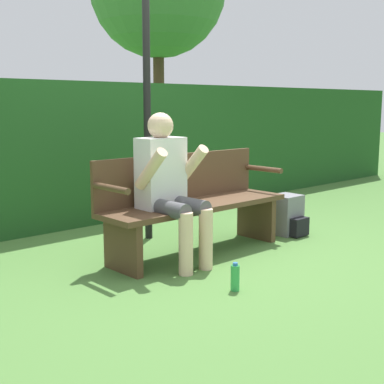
# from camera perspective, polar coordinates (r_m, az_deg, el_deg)

# --- Properties ---
(ground_plane) EXTENTS (40.00, 40.00, 0.00)m
(ground_plane) POSITION_cam_1_polar(r_m,az_deg,el_deg) (4.69, 0.52, -6.56)
(ground_plane) COLOR #4C7A38
(hedge_back) EXTENTS (12.00, 0.54, 1.52)m
(hedge_back) POSITION_cam_1_polar(r_m,az_deg,el_deg) (5.98, -11.46, 4.14)
(hedge_back) COLOR #1E4C1E
(hedge_back) RESTS_ON ground
(park_bench) EXTENTS (1.80, 0.48, 0.86)m
(park_bench) POSITION_cam_1_polar(r_m,az_deg,el_deg) (4.63, -0.02, -1.10)
(park_bench) COLOR #513823
(park_bench) RESTS_ON ground
(person_seated) EXTENTS (0.52, 0.58, 1.22)m
(person_seated) POSITION_cam_1_polar(r_m,az_deg,el_deg) (4.28, -2.50, 1.12)
(person_seated) COLOR silver
(person_seated) RESTS_ON ground
(backpack) EXTENTS (0.28, 0.34, 0.39)m
(backpack) POSITION_cam_1_polar(r_m,az_deg,el_deg) (5.41, 10.13, -2.50)
(backpack) COLOR slate
(backpack) RESTS_ON ground
(water_bottle) EXTENTS (0.06, 0.06, 0.20)m
(water_bottle) POSITION_cam_1_polar(r_m,az_deg,el_deg) (3.77, 4.62, -9.09)
(water_bottle) COLOR green
(water_bottle) RESTS_ON ground
(signpost) EXTENTS (0.36, 0.09, 2.70)m
(signpost) POSITION_cam_1_polar(r_m,az_deg,el_deg) (5.07, -4.80, 12.30)
(signpost) COLOR black
(signpost) RESTS_ON ground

